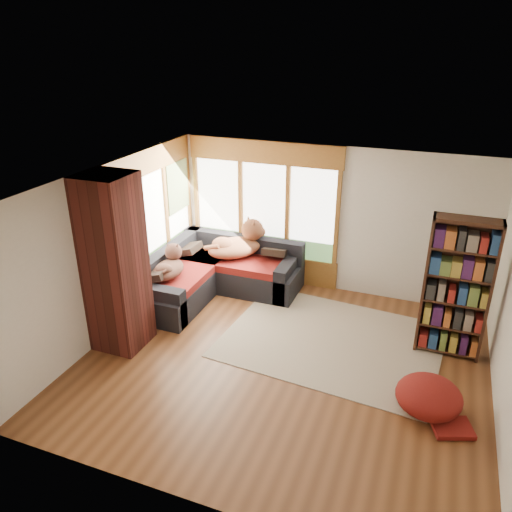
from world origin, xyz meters
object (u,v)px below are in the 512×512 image
Objects in this scene: area_rug at (332,340)px; dog_brindle at (170,266)px; bookshelf at (456,289)px; sectional_sofa at (210,273)px; dog_tan at (239,243)px; brick_chimney at (115,264)px; pouf at (429,396)px.

dog_brindle reaches higher than area_rug.
area_rug is at bearing -168.82° from bookshelf.
sectional_sofa is 0.70× the size of area_rug.
sectional_sofa is 1.91× the size of dog_tan.
dog_brindle is (-2.81, 0.10, 0.74)m from area_rug.
brick_chimney reaches higher than sectional_sofa.
brick_chimney is 3.25× the size of pouf.
brick_chimney is 1.26× the size of bookshelf.
sectional_sofa is 0.76m from dog_tan.
pouf is at bearing -112.90° from dog_brindle.
sectional_sofa is 0.97m from dog_brindle.
brick_chimney is at bearing -106.99° from sectional_sofa.
brick_chimney reaches higher than dog_brindle.
brick_chimney is 1.37m from dog_brindle.
brick_chimney is 3.40m from area_rug.
brick_chimney reaches higher than pouf.
area_rug is 1.94m from bookshelf.
dog_brindle is (-4.42, -0.22, -0.29)m from bookshelf.
sectional_sofa is at bearing -29.66° from dog_brindle.
bookshelf is (4.09, -0.58, 0.73)m from sectional_sofa.
brick_chimney is at bearing -156.29° from dog_tan.
dog_brindle is at bearing -117.07° from sectional_sofa.
sectional_sofa is 2.75× the size of pouf.
brick_chimney is 4.78m from bookshelf.
dog_tan is 1.37m from dog_brindle.
area_rug is at bearing -99.32° from dog_brindle.
dog_brindle reaches higher than pouf.
pouf is at bearing -79.57° from dog_tan.
dog_tan is at bearing -41.46° from dog_brindle.
area_rug is 3.88× the size of dog_brindle.
sectional_sofa is at bearing 171.92° from bookshelf.
brick_chimney is 1.18× the size of sectional_sofa.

